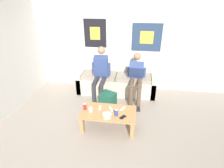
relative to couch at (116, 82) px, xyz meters
The scene contains 15 objects.
ground_plane 2.06m from the couch, 93.84° to the right, with size 18.00×18.00×0.00m, color gray.
wall_back 1.06m from the couch, 111.10° to the left, with size 10.00×0.07×2.55m.
couch is the anchor object (origin of this frame).
coffee_table 1.48m from the couch, 88.90° to the right, with size 1.07×0.59×0.35m.
person_seated_adult 0.66m from the couch, 134.37° to the right, with size 0.47×0.83×1.29m.
person_seated_teen 0.70m from the couch, 31.81° to the right, with size 0.47×0.97×1.13m.
backpack 0.80m from the couch, 97.97° to the right, with size 0.42×0.39×0.36m.
ceramic_bowl 1.66m from the couch, 89.00° to the right, with size 0.19×0.19×0.07m.
pillar_candle 1.56m from the couch, 101.79° to the right, with size 0.08×0.08×0.10m.
drink_can_blue 1.59m from the couch, 83.09° to the right, with size 0.07×0.07×0.12m.
drink_can_red 1.54m from the couch, 106.99° to the right, with size 0.07×0.07×0.12m.
game_controller_near_left 1.40m from the couch, 87.45° to the right, with size 0.09×0.14×0.03m.
game_controller_near_right 1.39m from the couch, 96.69° to the right, with size 0.05×0.15×0.03m.
game_controller_far_center 1.39m from the couch, 77.72° to the right, with size 0.10×0.14×0.03m.
cell_phone 1.65m from the couch, 78.79° to the right, with size 0.13×0.15×0.01m.
Camera 1 is at (0.64, -2.20, 2.35)m, focal length 28.00 mm.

